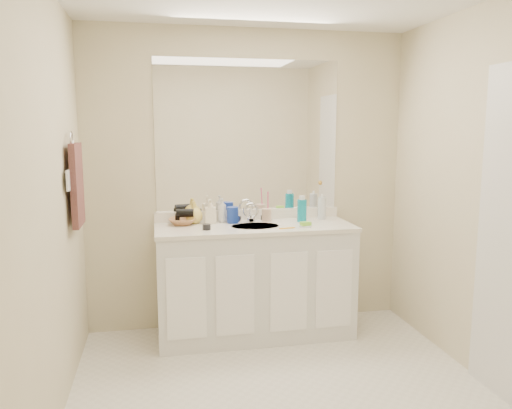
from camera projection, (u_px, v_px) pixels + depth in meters
name	position (u px, v px, depth m)	size (l,w,h in m)	color
floor	(288.00, 402.00, 2.98)	(2.60, 2.60, 0.00)	silver
wall_back	(248.00, 180.00, 4.06)	(2.60, 0.02, 2.40)	beige
wall_front	(402.00, 266.00, 1.54)	(2.60, 0.02, 2.40)	beige
wall_left	(45.00, 212.00, 2.55)	(0.02, 2.60, 2.40)	beige
wall_right	(495.00, 198.00, 3.05)	(0.02, 2.60, 2.40)	beige
vanity_cabinet	(255.00, 282.00, 3.91)	(1.50, 0.55, 0.85)	silver
countertop	(255.00, 227.00, 3.84)	(1.52, 0.57, 0.03)	silver
backsplash	(249.00, 215.00, 4.09)	(1.52, 0.03, 0.08)	white
sink_basin	(255.00, 227.00, 3.82)	(0.37, 0.37, 0.02)	#B5B39E
faucet	(251.00, 215.00, 3.99)	(0.02, 0.02, 0.11)	silver
mirror	(248.00, 136.00, 4.00)	(1.48, 0.01, 1.20)	white
blue_mug	(233.00, 215.00, 3.93)	(0.09, 0.09, 0.13)	#16339D
tan_cup	(267.00, 215.00, 4.00)	(0.08, 0.08, 0.10)	beige
toothbrush	(268.00, 203.00, 3.99)	(0.01, 0.01, 0.19)	#EB3D7C
mouthwash_bottle	(302.00, 211.00, 3.98)	(0.08, 0.08, 0.18)	#0D869F
clear_pump_bottle	(322.00, 208.00, 4.09)	(0.07, 0.07, 0.18)	silver
soap_dish	(306.00, 226.00, 3.78)	(0.09, 0.07, 0.01)	silver
green_soap	(306.00, 224.00, 3.78)	(0.07, 0.05, 0.03)	#84D133
orange_comb	(287.00, 228.00, 3.72)	(0.12, 0.03, 0.01)	orange
dark_jar	(207.00, 227.00, 3.67)	(0.06, 0.06, 0.04)	black
soap_bottle_white	(222.00, 210.00, 3.96)	(0.07, 0.07, 0.19)	silver
soap_bottle_cream	(210.00, 211.00, 3.92)	(0.08, 0.09, 0.19)	#F6EAC9
soap_bottle_yellow	(194.00, 212.00, 3.91)	(0.14, 0.14, 0.17)	#E4C959
wicker_basket	(183.00, 221.00, 3.87)	(0.21, 0.21, 0.05)	#A66C43
hair_dryer	(185.00, 213.00, 3.86)	(0.07, 0.07, 0.13)	black
towel_ring	(71.00, 139.00, 3.25)	(0.11, 0.11, 0.01)	silver
hand_towel	(77.00, 185.00, 3.30)	(0.04, 0.32, 0.55)	#3A211F
switch_plate	(68.00, 180.00, 3.09)	(0.01, 0.09, 0.13)	silver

